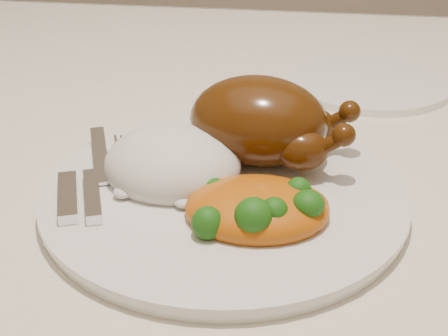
# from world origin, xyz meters

# --- Properties ---
(dining_table) EXTENTS (1.60, 0.90, 0.76)m
(dining_table) POSITION_xyz_m (0.00, 0.00, 0.67)
(dining_table) COLOR brown
(dining_table) RESTS_ON floor
(tablecloth) EXTENTS (1.73, 1.03, 0.18)m
(tablecloth) POSITION_xyz_m (0.00, 0.00, 0.74)
(tablecloth) COLOR silver
(tablecloth) RESTS_ON dining_table
(dinner_plate) EXTENTS (0.38, 0.38, 0.01)m
(dinner_plate) POSITION_xyz_m (-0.01, -0.16, 0.77)
(dinner_plate) COLOR white
(dinner_plate) RESTS_ON tablecloth
(side_plate) EXTENTS (0.26, 0.26, 0.01)m
(side_plate) POSITION_xyz_m (0.13, 0.15, 0.77)
(side_plate) COLOR white
(side_plate) RESTS_ON tablecloth
(roast_chicken) EXTENTS (0.16, 0.11, 0.08)m
(roast_chicken) POSITION_xyz_m (0.02, -0.10, 0.82)
(roast_chicken) COLOR #4E2808
(roast_chicken) RESTS_ON dinner_plate
(rice_mound) EXTENTS (0.14, 0.13, 0.06)m
(rice_mound) POSITION_xyz_m (-0.06, -0.14, 0.79)
(rice_mound) COLOR white
(rice_mound) RESTS_ON dinner_plate
(mac_and_cheese) EXTENTS (0.13, 0.10, 0.05)m
(mac_and_cheese) POSITION_xyz_m (0.02, -0.20, 0.79)
(mac_and_cheese) COLOR #CF5E0D
(mac_and_cheese) RESTS_ON dinner_plate
(cutlery) EXTENTS (0.07, 0.18, 0.01)m
(cutlery) POSITION_xyz_m (-0.13, -0.17, 0.79)
(cutlery) COLOR silver
(cutlery) RESTS_ON dinner_plate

